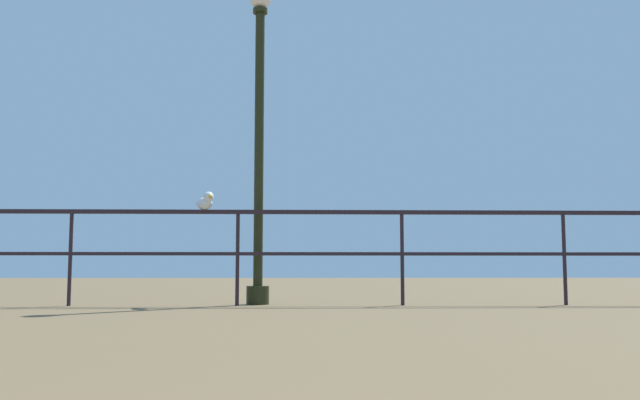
{
  "coord_description": "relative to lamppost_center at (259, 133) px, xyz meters",
  "views": [
    {
      "loc": [
        0.72,
        1.46,
        0.45
      ],
      "look_at": [
        0.95,
        8.97,
        1.19
      ],
      "focal_mm": 38.1,
      "sensor_mm": 36.0,
      "label": 1
    }
  ],
  "objects": [
    {
      "name": "pier_railing",
      "position": [
        -0.23,
        -0.24,
        -1.28
      ],
      "size": [
        19.49,
        0.05,
        1.12
      ],
      "color": "black",
      "rests_on": "ground_plane"
    },
    {
      "name": "seagull_on_rail",
      "position": [
        -0.61,
        -0.26,
        -0.89
      ],
      "size": [
        0.27,
        0.4,
        0.2
      ],
      "color": "silver",
      "rests_on": "pier_railing"
    },
    {
      "name": "lamppost_center",
      "position": [
        0.0,
        0.0,
        0.0
      ],
      "size": [
        0.27,
        0.27,
        4.05
      ],
      "color": "black",
      "rests_on": "ground_plane"
    }
  ]
}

